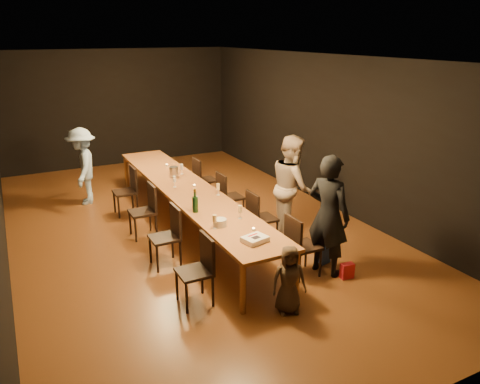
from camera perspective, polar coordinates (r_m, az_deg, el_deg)
name	(u,v)px	position (r m, az deg, el deg)	size (l,w,h in m)	color
ground	(189,227)	(8.64, -6.21, -4.30)	(10.00, 10.00, 0.00)	#4F2F13
room_shell	(185,114)	(8.05, -6.73, 9.42)	(6.04, 10.04, 3.02)	black
table	(188,191)	(8.39, -6.37, 0.11)	(0.90, 6.00, 0.75)	brown
chair_right_0	(304,245)	(6.86, 7.75, -6.47)	(0.42, 0.42, 0.93)	black
chair_right_1	(262,218)	(7.79, 2.75, -3.15)	(0.42, 0.42, 0.93)	black
chair_right_2	(231,196)	(8.78, -1.14, -0.54)	(0.42, 0.42, 0.93)	black
chair_right_3	(206,179)	(9.82, -4.22, 1.54)	(0.42, 0.42, 0.93)	black
chair_left_0	(194,271)	(6.14, -5.62, -9.60)	(0.42, 0.42, 0.93)	black
chair_left_1	(164,237)	(7.16, -9.20, -5.44)	(0.42, 0.42, 0.93)	black
chair_left_2	(142,211)	(8.23, -11.85, -2.32)	(0.42, 0.42, 0.93)	black
chair_left_3	(125,191)	(9.33, -13.86, 0.08)	(0.42, 0.42, 0.93)	black
woman_birthday	(328,215)	(6.82, 10.73, -2.81)	(0.66, 0.43, 1.80)	black
woman_tan	(292,186)	(8.03, 6.37, 0.68)	(0.87, 0.67, 1.78)	tan
man_blue	(83,166)	(10.09, -18.61, 2.99)	(1.02, 0.59, 1.58)	#97BAE9
child	(289,280)	(5.98, 5.99, -10.58)	(0.44, 0.29, 0.90)	#3E3023
gift_bag_red	(347,271)	(7.03, 12.92, -9.35)	(0.19, 0.11, 0.23)	red
gift_bag_blue	(323,255)	(7.39, 10.08, -7.53)	(0.21, 0.14, 0.27)	#234C98
birthday_cake	(255,239)	(6.23, 1.83, -5.77)	(0.36, 0.32, 0.07)	white
plate_stack	(220,223)	(6.71, -2.46, -3.75)	(0.19, 0.19, 0.11)	silver
champagne_bottle	(195,201)	(7.20, -5.49, -1.05)	(0.09, 0.09, 0.38)	black
ice_bucket	(174,172)	(9.08, -8.07, 2.47)	(0.18, 0.18, 0.20)	#A5A5A9
wineglass_0	(215,222)	(6.62, -3.12, -3.64)	(0.06, 0.06, 0.21)	beige
wineglass_1	(240,212)	(6.96, 0.01, -2.45)	(0.06, 0.06, 0.21)	beige
wineglass_2	(196,203)	(7.36, -5.34, -1.30)	(0.06, 0.06, 0.21)	silver
wineglass_3	(218,189)	(7.96, -2.69, 0.33)	(0.06, 0.06, 0.21)	beige
wineglass_4	(175,182)	(8.45, -7.98, 1.26)	(0.06, 0.06, 0.21)	silver
wineglass_5	(182,169)	(9.22, -7.11, 2.79)	(0.06, 0.06, 0.21)	silver
tealight_near	(253,229)	(6.58, 1.66, -4.57)	(0.05, 0.05, 0.03)	#B2B7B2
tealight_mid	(194,186)	(8.47, -5.58, 0.77)	(0.05, 0.05, 0.03)	#B2B7B2
tealight_far	(167,165)	(9.86, -8.92, 3.24)	(0.05, 0.05, 0.03)	#B2B7B2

